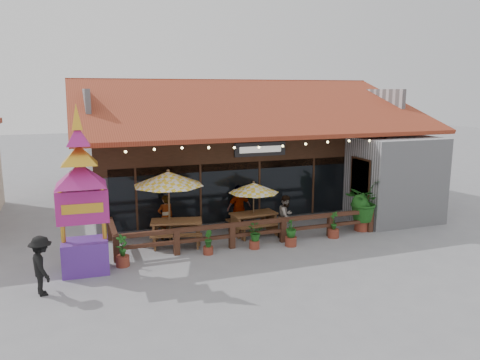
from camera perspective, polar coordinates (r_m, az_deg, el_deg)
name	(u,v)px	position (r m, az deg, el deg)	size (l,w,h in m)	color
ground	(289,237)	(18.23, 6.01, -6.88)	(100.00, 100.00, 0.00)	gray
restaurant_building	(238,157)	(23.80, -0.27, 2.82)	(15.50, 14.73, 6.09)	#B6B7BC
patio_railing	(236,229)	(16.98, -0.45, -5.99)	(10.00, 2.60, 0.92)	#472719
umbrella_left	(168,179)	(17.03, -8.73, 0.14)	(3.27, 3.27, 2.76)	brown
umbrella_right	(254,188)	(18.04, 1.67, -0.97)	(2.42, 2.42, 2.11)	brown
picnic_table_left	(177,228)	(17.32, -7.74, -5.81)	(2.16, 1.97, 0.88)	brown
picnic_table_right	(254,220)	(18.34, 1.67, -4.85)	(1.87, 1.65, 0.85)	brown
thai_sign_tower	(81,179)	(14.73, -18.86, 0.12)	(2.13, 2.13, 5.56)	#582895
tropical_plant	(363,202)	(19.23, 14.74, -2.57)	(1.98, 1.98, 2.07)	maroon
diner_a	(166,217)	(17.84, -9.06, -4.50)	(0.62, 0.41, 1.70)	#391F12
diner_b	(286,216)	(17.98, 5.63, -4.41)	(0.79, 0.62, 1.63)	#391F12
diner_c	(239,208)	(18.69, -0.12, -3.42)	(1.08, 0.45, 1.85)	#391F12
pedestrian	(42,266)	(14.05, -23.04, -9.59)	(1.08, 0.62, 1.67)	black
planter_a	(122,253)	(15.54, -14.15, -8.61)	(0.44, 0.43, 1.05)	maroon
planter_b	(208,244)	(16.18, -3.91, -7.74)	(0.34, 0.34, 0.84)	maroon
planter_c	(254,235)	(16.67, 1.77, -6.71)	(0.72, 0.72, 0.90)	maroon
planter_d	(291,233)	(17.04, 6.24, -6.41)	(0.54, 0.54, 1.03)	maroon
planter_e	(334,227)	(18.25, 11.34, -5.60)	(0.42, 0.42, 1.03)	maroon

